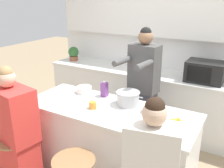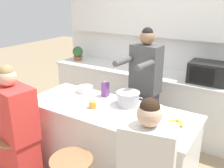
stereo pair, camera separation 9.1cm
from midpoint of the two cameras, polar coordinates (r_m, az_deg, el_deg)
The scene contains 15 objects.
wall_back at distance 4.04m, azimuth 13.75°, elevation 11.71°, with size 3.98×0.22×2.70m.
back_counter at distance 4.05m, azimuth 11.12°, elevation -3.97°, with size 3.69×0.64×0.93m.
kitchen_island at distance 2.88m, azimuth 0.13°, elevation -13.85°, with size 1.87×0.74×0.93m.
bar_stool_leftmost at distance 2.98m, azimuth -19.75°, elevation -16.00°, with size 0.40×0.40×0.67m.
person_cooking at distance 3.22m, azimuth 8.19°, elevation -2.61°, with size 0.41×0.58×1.71m.
person_wrapped_blanket at distance 2.85m, azimuth -20.28°, elevation -10.95°, with size 0.58×0.38×1.44m.
cooking_pot at distance 2.70m, azimuth 4.65°, elevation -3.35°, with size 0.34×0.26×0.15m.
fruit_bowl at distance 2.57m, azimuth 10.48°, elevation -5.95°, with size 0.22×0.22×0.07m.
mixing_bowl_steel at distance 3.08m, azimuth -5.26°, elevation -1.22°, with size 0.18×0.18×0.08m.
coffee_cup_near at distance 2.65m, azimuth -3.50°, elevation -4.78°, with size 0.11×0.08×0.08m.
coffee_cup_far at distance 2.16m, azimuth 12.30°, elevation -11.08°, with size 0.11×0.08×0.09m.
banana_bunch at distance 2.41m, azimuth 15.50°, elevation -8.46°, with size 0.17×0.12×0.05m.
juice_carton at distance 2.93m, azimuth -0.66°, elevation -1.21°, with size 0.07×0.07×0.19m.
microwave at distance 3.64m, azimuth 21.82°, elevation 2.44°, with size 0.50×0.37×0.28m.
potted_plant at distance 4.63m, azimuth -7.26°, elevation 7.05°, with size 0.19×0.19×0.25m.
Camera 2 is at (1.31, -2.02, 2.06)m, focal length 40.00 mm.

